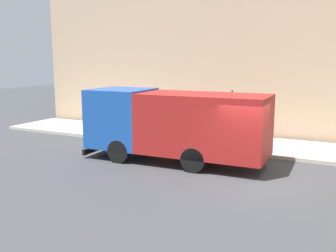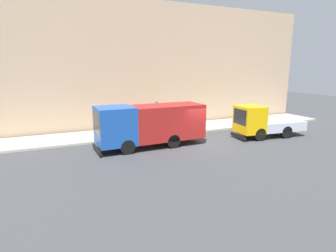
% 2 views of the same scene
% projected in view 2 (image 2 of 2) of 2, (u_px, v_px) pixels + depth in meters
% --- Properties ---
extents(ground, '(80.00, 80.00, 0.00)m').
position_uv_depth(ground, '(201.00, 144.00, 18.89)').
color(ground, '#3B3C40').
extents(sidewalk, '(3.57, 30.00, 0.15)m').
position_uv_depth(sidewalk, '(173.00, 129.00, 23.16)').
color(sidewalk, '#B2AF9C').
rests_on(sidewalk, ground).
extents(building_facade, '(0.50, 30.00, 10.70)m').
position_uv_depth(building_facade, '(162.00, 66.00, 24.12)').
color(building_facade, tan).
rests_on(building_facade, ground).
extents(large_utility_truck, '(2.53, 7.29, 2.80)m').
position_uv_depth(large_utility_truck, '(150.00, 123.00, 17.99)').
color(large_utility_truck, '#1A4BA4').
rests_on(large_utility_truck, ground).
extents(small_flatbed_truck, '(2.36, 5.62, 2.43)m').
position_uv_depth(small_flatbed_truck, '(263.00, 123.00, 20.50)').
color(small_flatbed_truck, '#EFB00B').
rests_on(small_flatbed_truck, ground).
extents(pedestrian_walking, '(0.48, 0.48, 1.71)m').
position_uv_depth(pedestrian_walking, '(111.00, 122.00, 21.20)').
color(pedestrian_walking, brown).
rests_on(pedestrian_walking, sidewalk).
extents(pedestrian_standing, '(0.36, 0.36, 1.68)m').
position_uv_depth(pedestrian_standing, '(148.00, 120.00, 21.79)').
color(pedestrian_standing, '#414051').
rests_on(pedestrian_standing, sidewalk).
extents(traffic_cone_orange, '(0.44, 0.44, 0.64)m').
position_uv_depth(traffic_cone_orange, '(101.00, 133.00, 19.90)').
color(traffic_cone_orange, orange).
rests_on(traffic_cone_orange, sidewalk).
extents(street_sign_post, '(0.44, 0.08, 2.54)m').
position_uv_depth(street_sign_post, '(157.00, 115.00, 20.87)').
color(street_sign_post, '#4C5156').
rests_on(street_sign_post, sidewalk).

